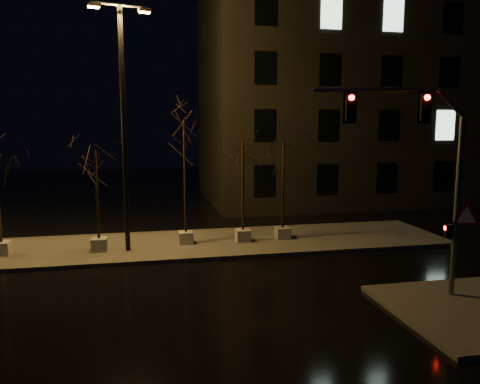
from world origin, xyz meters
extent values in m
plane|color=black|center=(0.00, 0.00, 0.00)|extent=(90.00, 90.00, 0.00)
cube|color=#484640|center=(0.00, 6.00, 0.07)|extent=(22.00, 5.00, 0.15)
cube|color=black|center=(14.00, 18.00, 7.50)|extent=(25.00, 12.00, 15.00)
cube|color=#AFADA4|center=(-9.02, 5.57, 0.43)|extent=(0.65, 0.65, 0.55)
cube|color=#AFADA4|center=(-5.08, 5.42, 0.43)|extent=(0.65, 0.65, 0.55)
cylinder|color=black|center=(-5.08, 5.42, 2.59)|extent=(0.11, 0.11, 3.79)
cube|color=#AFADA4|center=(-1.30, 5.89, 0.43)|extent=(0.65, 0.65, 0.55)
cylinder|color=black|center=(-1.30, 5.89, 3.23)|extent=(0.11, 0.11, 5.05)
cube|color=#AFADA4|center=(1.35, 5.77, 0.43)|extent=(0.65, 0.65, 0.55)
cylinder|color=black|center=(1.35, 5.77, 2.77)|extent=(0.11, 0.11, 4.14)
cube|color=#AFADA4|center=(3.31, 5.89, 0.43)|extent=(0.65, 0.65, 0.55)
cylinder|color=black|center=(3.31, 5.89, 2.72)|extent=(0.11, 0.11, 4.04)
cylinder|color=slate|center=(6.48, -2.31, 2.98)|extent=(0.17, 0.17, 5.67)
cylinder|color=slate|center=(3.88, -1.63, 6.61)|extent=(3.69, 1.08, 0.13)
cube|color=black|center=(5.38, -2.02, 6.09)|extent=(0.33, 0.27, 0.85)
cube|color=black|center=(3.19, -1.45, 6.09)|extent=(0.33, 0.27, 0.85)
cube|color=black|center=(6.28, -2.26, 2.23)|extent=(0.24, 0.22, 0.42)
cone|color=red|center=(6.74, -2.43, 2.70)|extent=(0.96, 0.27, 0.98)
sphere|color=#FF0C07|center=(6.48, -2.31, 6.37)|extent=(0.17, 0.17, 0.17)
cylinder|color=black|center=(-3.87, 5.22, 5.24)|extent=(0.20, 0.20, 10.18)
cylinder|color=black|center=(-3.87, 5.22, 10.33)|extent=(2.20, 0.65, 0.10)
cube|color=orange|center=(-4.85, 4.97, 10.18)|extent=(0.56, 0.40, 0.20)
cube|color=orange|center=(-2.88, 5.47, 10.18)|extent=(0.56, 0.40, 0.20)
camera|label=1|loc=(-3.11, -15.05, 5.58)|focal=35.00mm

